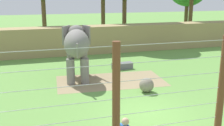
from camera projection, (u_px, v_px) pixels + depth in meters
The scene contains 7 objects.
ground_plane at pixel (148, 114), 11.79m from camera, with size 120.00×120.00×0.00m, color #609342.
dirt_patch at pixel (111, 81), 16.30m from camera, with size 6.26×3.28×0.01m, color #937F5B.
embankment_wall at pixel (86, 40), 23.67m from camera, with size 36.00×1.80×2.32m, color tan.
elephant at pixel (77, 45), 16.33m from camera, with size 1.99×4.13×3.08m.
enrichment_ball at pixel (147, 85), 14.38m from camera, with size 0.76×0.76×0.76m, color gray.
cable_fence at pixel (175, 91), 9.26m from camera, with size 13.00×0.26×3.64m.
feed_trough at pixel (122, 66), 18.81m from camera, with size 1.43×0.60×0.44m.
Camera 1 is at (-4.63, -9.97, 5.03)m, focal length 44.29 mm.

